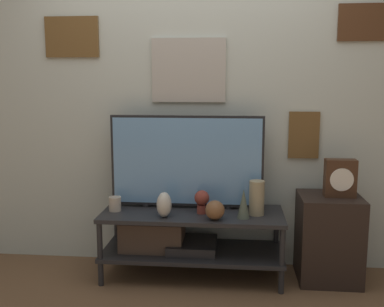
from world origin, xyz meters
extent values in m
plane|color=brown|center=(0.00, 0.00, 0.00)|extent=(12.00, 12.00, 0.00)
cube|color=beige|center=(0.00, 0.61, 1.35)|extent=(6.40, 0.06, 2.70)
cube|color=#B2ADA3|center=(-0.05, 0.57, 1.55)|extent=(0.57, 0.02, 0.48)
cube|color=#B2BCC6|center=(-0.05, 0.56, 1.55)|extent=(0.53, 0.01, 0.45)
cube|color=brown|center=(0.83, 0.57, 1.06)|extent=(0.23, 0.02, 0.36)
cube|color=slate|center=(0.83, 0.56, 1.06)|extent=(0.19, 0.01, 0.32)
cube|color=brown|center=(-0.97, 0.57, 1.80)|extent=(0.42, 0.02, 0.31)
cube|color=slate|center=(-0.97, 0.56, 1.80)|extent=(0.39, 0.01, 0.27)
cube|color=#4C2D19|center=(1.25, 0.57, 1.89)|extent=(0.41, 0.02, 0.27)
cube|color=white|center=(1.25, 0.56, 1.89)|extent=(0.37, 0.01, 0.23)
cube|color=#232326|center=(0.00, 0.30, 0.48)|extent=(1.35, 0.52, 0.03)
cube|color=#232326|center=(0.00, 0.30, 0.19)|extent=(1.35, 0.52, 0.03)
cylinder|color=#232326|center=(-0.64, 0.07, 0.25)|extent=(0.04, 0.04, 0.50)
cylinder|color=#232326|center=(0.64, 0.07, 0.25)|extent=(0.04, 0.04, 0.50)
cylinder|color=#232326|center=(-0.64, 0.53, 0.25)|extent=(0.04, 0.04, 0.50)
cylinder|color=#232326|center=(0.64, 0.53, 0.25)|extent=(0.04, 0.04, 0.50)
cube|color=black|center=(0.00, 0.30, 0.24)|extent=(0.36, 0.36, 0.07)
cube|color=#47382D|center=(-0.30, 0.30, 0.32)|extent=(0.47, 0.28, 0.22)
cylinder|color=black|center=(-0.37, 0.42, 0.51)|extent=(0.05, 0.05, 0.02)
cylinder|color=black|center=(0.26, 0.42, 0.51)|extent=(0.05, 0.05, 0.02)
cube|color=black|center=(-0.05, 0.42, 0.86)|extent=(1.16, 0.04, 0.69)
cube|color=#6B9ED1|center=(-0.05, 0.40, 0.86)|extent=(1.12, 0.01, 0.65)
sphere|color=brown|center=(0.17, 0.13, 0.57)|extent=(0.14, 0.14, 0.14)
ellipsoid|color=beige|center=(-0.19, 0.16, 0.59)|extent=(0.11, 0.13, 0.18)
cylinder|color=tan|center=(0.47, 0.28, 0.63)|extent=(0.11, 0.11, 0.25)
cone|color=#4C5647|center=(0.37, 0.19, 0.61)|extent=(0.09, 0.09, 0.21)
cylinder|color=#C1B29E|center=(-0.58, 0.28, 0.55)|extent=(0.09, 0.09, 0.11)
cylinder|color=brown|center=(0.07, 0.28, 0.53)|extent=(0.07, 0.07, 0.06)
sphere|color=brown|center=(0.07, 0.28, 0.62)|extent=(0.11, 0.11, 0.11)
cube|color=black|center=(1.01, 0.34, 0.32)|extent=(0.44, 0.43, 0.64)
cube|color=#422819|center=(1.07, 0.33, 0.77)|extent=(0.22, 0.10, 0.27)
cylinder|color=white|center=(1.07, 0.28, 0.77)|extent=(0.16, 0.01, 0.16)
camera|label=1|loc=(0.31, -2.91, 1.46)|focal=42.00mm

